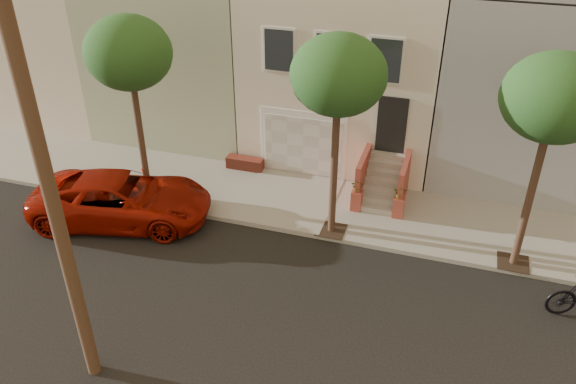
% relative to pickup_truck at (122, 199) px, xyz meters
% --- Properties ---
extents(ground, '(90.00, 90.00, 0.00)m').
position_rel_pickup_truck_xyz_m(ground, '(5.73, -2.66, -0.80)').
color(ground, black).
rests_on(ground, ground).
extents(sidewalk, '(40.00, 3.70, 0.15)m').
position_rel_pickup_truck_xyz_m(sidewalk, '(5.73, 2.69, -0.72)').
color(sidewalk, gray).
rests_on(sidewalk, ground).
extents(house_row, '(33.10, 11.70, 7.00)m').
position_rel_pickup_truck_xyz_m(house_row, '(5.73, 8.53, 2.85)').
color(house_row, beige).
rests_on(house_row, sidewalk).
extents(tree_left, '(2.70, 2.57, 6.30)m').
position_rel_pickup_truck_xyz_m(tree_left, '(0.23, 1.24, 4.46)').
color(tree_left, '#2D2116').
rests_on(tree_left, sidewalk).
extents(tree_mid, '(2.70, 2.57, 6.30)m').
position_rel_pickup_truck_xyz_m(tree_mid, '(6.73, 1.24, 4.46)').
color(tree_mid, '#2D2116').
rests_on(tree_mid, sidewalk).
extents(tree_right, '(2.70, 2.57, 6.30)m').
position_rel_pickup_truck_xyz_m(tree_right, '(12.23, 1.24, 4.46)').
color(tree_right, '#2D2116').
rests_on(tree_right, sidewalk).
extents(pickup_truck, '(6.20, 3.90, 1.60)m').
position_rel_pickup_truck_xyz_m(pickup_truck, '(0.00, 0.00, 0.00)').
color(pickup_truck, '#8E1104').
rests_on(pickup_truck, ground).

